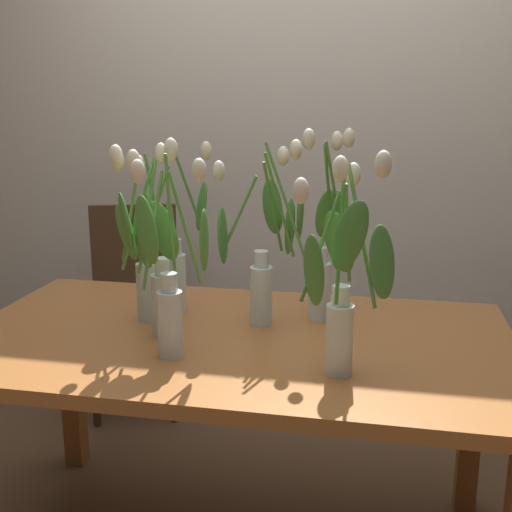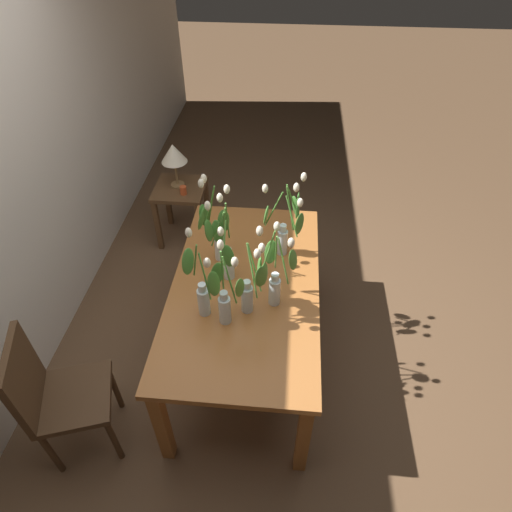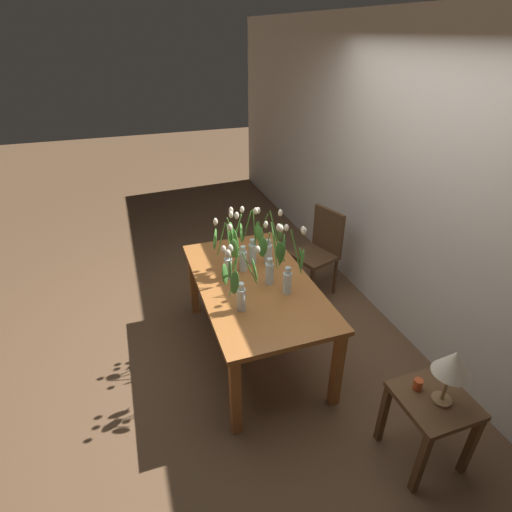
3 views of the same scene
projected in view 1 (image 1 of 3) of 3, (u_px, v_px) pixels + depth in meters
The scene contains 10 objects.
room_wall_rear at pixel (301, 111), 3.08m from camera, with size 9.00×0.10×2.70m, color silver.
dining_table at pixel (234, 364), 1.87m from camera, with size 1.60×0.90×0.74m.
tulip_vase_0 at pixel (175, 254), 2.04m from camera, with size 0.22×0.24×0.54m.
tulip_vase_1 at pixel (325, 259), 1.96m from camera, with size 0.13×0.17×0.58m.
tulip_vase_2 at pixel (171, 279), 1.65m from camera, with size 0.20×0.24×0.57m.
tulip_vase_3 at pixel (267, 250), 1.90m from camera, with size 0.30×0.20×0.59m.
tulip_vase_4 at pixel (147, 265), 1.92m from camera, with size 0.16×0.21×0.54m.
tulip_vase_5 at pixel (154, 275), 1.78m from camera, with size 0.15×0.15×0.55m.
tulip_vase_6 at pixel (342, 288), 1.51m from camera, with size 0.24×0.27×0.56m.
dining_chair at pixel (135, 294), 2.95m from camera, with size 0.50×0.50×0.93m.
Camera 1 is at (0.40, -1.69, 1.41)m, focal length 44.50 mm.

